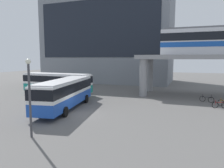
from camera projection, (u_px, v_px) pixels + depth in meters
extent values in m
plane|color=#605E5B|center=(112.00, 97.00, 30.27)|extent=(120.00, 120.00, 0.00)
cube|color=slate|center=(109.00, 37.00, 51.38)|extent=(29.32, 14.45, 21.24)
cube|color=black|center=(97.00, 29.00, 44.47)|extent=(26.38, 0.10, 11.90)
cylinder|color=gray|center=(143.00, 78.00, 30.93)|extent=(1.10, 1.10, 5.38)
cylinder|color=gray|center=(150.00, 75.00, 35.76)|extent=(1.10, 1.10, 5.38)
cube|color=#1E4CB2|center=(65.00, 99.00, 23.23)|extent=(4.28, 11.26, 1.10)
cube|color=silver|center=(65.00, 88.00, 23.08)|extent=(4.28, 11.26, 1.50)
cube|color=black|center=(65.00, 87.00, 23.07)|extent=(4.33, 11.31, 0.96)
cube|color=silver|center=(65.00, 80.00, 22.98)|extent=(4.07, 10.70, 0.12)
cylinder|color=black|center=(67.00, 98.00, 26.96)|extent=(0.44, 1.03, 1.00)
cylinder|color=black|center=(86.00, 99.00, 26.51)|extent=(0.44, 1.03, 1.00)
cylinder|color=black|center=(41.00, 111.00, 20.52)|extent=(0.44, 1.03, 1.00)
cylinder|color=black|center=(65.00, 112.00, 20.06)|extent=(0.44, 1.03, 1.00)
cube|color=teal|center=(57.00, 88.00, 32.68)|extent=(11.11, 3.05, 1.10)
cube|color=white|center=(57.00, 79.00, 32.53)|extent=(11.11, 3.05, 1.50)
cube|color=black|center=(57.00, 79.00, 32.52)|extent=(11.15, 3.10, 0.96)
cube|color=silver|center=(57.00, 74.00, 32.43)|extent=(10.56, 2.90, 0.12)
cylinder|color=black|center=(33.00, 91.00, 32.97)|extent=(1.01, 0.33, 1.00)
cylinder|color=black|center=(44.00, 89.00, 35.25)|extent=(1.01, 0.33, 1.00)
cylinder|color=black|center=(69.00, 94.00, 30.42)|extent=(1.01, 0.33, 1.00)
cylinder|color=black|center=(79.00, 91.00, 32.70)|extent=(1.01, 0.33, 1.00)
torus|color=black|center=(211.00, 100.00, 26.67)|extent=(0.71, 0.32, 0.74)
torus|color=black|center=(202.00, 99.00, 27.35)|extent=(0.71, 0.32, 0.74)
cylinder|color=black|center=(207.00, 97.00, 26.98)|extent=(1.00, 0.42, 0.05)
cylinder|color=black|center=(203.00, 97.00, 27.32)|extent=(0.04, 0.04, 0.55)
cylinder|color=black|center=(211.00, 97.00, 26.63)|extent=(0.04, 0.04, 0.65)
torus|color=black|center=(221.00, 103.00, 24.99)|extent=(0.73, 0.24, 0.74)
cylinder|color=orange|center=(221.00, 100.00, 24.96)|extent=(0.04, 0.04, 0.55)
torus|color=black|center=(215.00, 105.00, 23.77)|extent=(0.71, 0.32, 0.74)
cylinder|color=#B21E1E|center=(220.00, 102.00, 23.74)|extent=(1.00, 0.42, 0.05)
cylinder|color=#B21E1E|center=(215.00, 102.00, 23.73)|extent=(0.04, 0.04, 0.55)
cylinder|color=#3F3F44|center=(30.00, 101.00, 14.69)|extent=(0.16, 0.16, 5.13)
sphere|color=silver|center=(28.00, 61.00, 14.37)|extent=(0.36, 0.36, 0.36)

